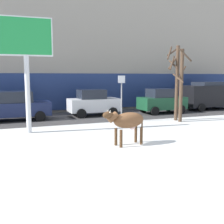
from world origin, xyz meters
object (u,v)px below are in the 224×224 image
Objects in this scene: car_navy_sedan at (16,106)px; bare_tree_right_lot at (176,80)px; billboard at (26,44)px; pedestrian_by_cars at (108,99)px; street_sign at (122,95)px; pedestrian_near_billboard at (17,102)px; bare_tree_left_lot at (180,82)px; cow_brown at (127,121)px; car_darkgreen_hatchback at (162,101)px; car_white_hatchback at (93,103)px; car_black_van at (209,95)px.

car_navy_sedan is 10.24m from bare_tree_right_lot.
billboard is 3.21× the size of pedestrian_by_cars.
street_sign is (6.03, -2.83, 0.76)m from car_navy_sedan.
pedestrian_near_billboard is 11.59m from bare_tree_right_lot.
bare_tree_left_lot is at bearing -19.10° from street_sign.
car_darkgreen_hatchback is (6.28, 7.76, -0.07)m from cow_brown.
car_navy_sedan is (-0.53, 4.16, -3.41)m from billboard.
street_sign is (-3.47, 0.61, -0.89)m from bare_tree_right_lot.
pedestrian_near_billboard is 11.82m from bare_tree_left_lot.
cow_brown is 0.41× the size of bare_tree_right_lot.
pedestrian_by_cars is at bearing 106.58° from bare_tree_left_lot.
pedestrian_near_billboard is 7.16m from pedestrian_by_cars.
pedestrian_near_billboard reaches higher than cow_brown.
cow_brown is 8.39m from car_white_hatchback.
car_darkgreen_hatchback reaches higher than cow_brown.
car_navy_sedan is at bearing 160.08° from bare_tree_right_lot.
billboard is 1.57× the size of car_darkgreen_hatchback.
pedestrian_by_cars is (7.27, 3.15, -0.03)m from car_navy_sedan.
street_sign is at bearing -45.31° from pedestrian_near_billboard.
bare_tree_left_lot is 0.58m from bare_tree_right_lot.
car_black_van is 2.69× the size of pedestrian_by_cars.
cow_brown is 0.69× the size of street_sign.
cow_brown is 0.55× the size of car_white_hatchback.
car_white_hatchback is 2.05× the size of pedestrian_by_cars.
car_navy_sedan is at bearing 117.08° from cow_brown.
bare_tree_left_lot reaches higher than cow_brown.
car_white_hatchback is 1.00× the size of car_darkgreen_hatchback.
bare_tree_left_lot is at bearing -73.42° from pedestrian_by_cars.
billboard is at bearing -82.75° from car_navy_sedan.
car_white_hatchback is at bearing -126.57° from pedestrian_by_cars.
billboard is (-3.58, 3.88, 3.32)m from cow_brown.
billboard is 8.08m from pedestrian_near_billboard.
car_black_van is 1.65× the size of street_sign.
bare_tree_right_lot is (9.39, -6.59, 1.68)m from pedestrian_near_billboard.
bare_tree_left_lot is at bearing -45.27° from car_white_hatchback.
pedestrian_by_cars is (2.12, 2.86, -0.05)m from car_white_hatchback.
car_navy_sedan is 2.45× the size of pedestrian_by_cars.
billboard is at bearing -163.05° from car_black_van.
bare_tree_right_lot is at bearing -19.92° from car_navy_sedan.
car_darkgreen_hatchback is 5.11m from street_sign.
cow_brown is 9.03m from car_navy_sedan.
cow_brown is 1.12× the size of pedestrian_by_cars.
bare_tree_right_lot is at bearing -146.93° from car_black_van.
car_black_van is (11.21, 8.39, 0.25)m from cow_brown.
pedestrian_by_cars is (6.74, 7.30, -3.43)m from billboard.
billboard is 9.07m from bare_tree_left_lot.
cow_brown is 7.25m from bare_tree_right_lot.
pedestrian_near_billboard is 1.00× the size of pedestrian_by_cars.
car_black_van is at bearing -19.14° from pedestrian_by_cars.
bare_tree_right_lot reaches higher than pedestrian_near_billboard.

